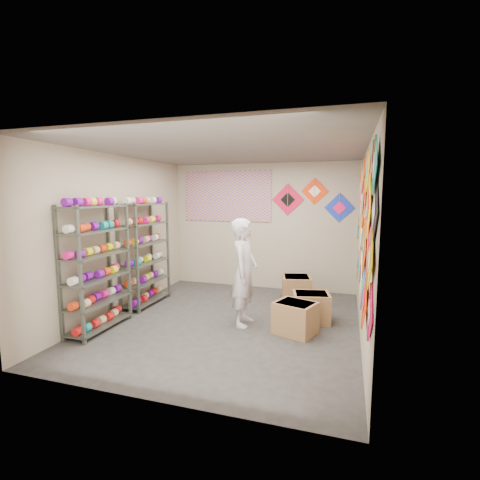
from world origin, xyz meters
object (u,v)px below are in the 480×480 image
(shelf_rack_front, at_px, (97,268))
(carton_b, at_px, (311,307))
(carton_c, at_px, (296,289))
(carton_a, at_px, (295,318))
(shopkeeper, at_px, (244,272))
(shelf_rack_back, at_px, (145,254))

(shelf_rack_front, xyz_separation_m, carton_b, (3.04, 1.28, -0.72))
(shelf_rack_front, xyz_separation_m, carton_c, (2.66, 2.25, -0.70))
(shelf_rack_front, xyz_separation_m, carton_a, (2.86, 0.73, -0.72))
(shopkeeper, relative_size, carton_c, 2.92)
(shopkeeper, bearing_deg, carton_b, -66.87)
(shelf_rack_front, distance_m, shopkeeper, 2.22)
(shelf_rack_back, xyz_separation_m, shopkeeper, (2.04, -0.44, -0.11))
(shopkeeper, height_order, carton_a, shopkeeper)
(carton_a, bearing_deg, shelf_rack_front, -146.05)
(shelf_rack_back, distance_m, carton_a, 3.01)
(shelf_rack_front, bearing_deg, carton_b, 22.92)
(shelf_rack_back, height_order, carton_c, shelf_rack_back)
(shopkeeper, height_order, carton_c, shopkeeper)
(shelf_rack_back, relative_size, carton_b, 3.32)
(carton_a, relative_size, carton_b, 0.98)
(shelf_rack_front, bearing_deg, carton_a, 14.28)
(shelf_rack_front, bearing_deg, shopkeeper, 22.78)
(carton_c, bearing_deg, carton_b, -81.01)
(carton_b, bearing_deg, carton_c, 98.92)
(shelf_rack_back, distance_m, shopkeeper, 2.09)
(carton_a, height_order, carton_c, carton_c)
(shelf_rack_front, distance_m, carton_a, 3.04)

